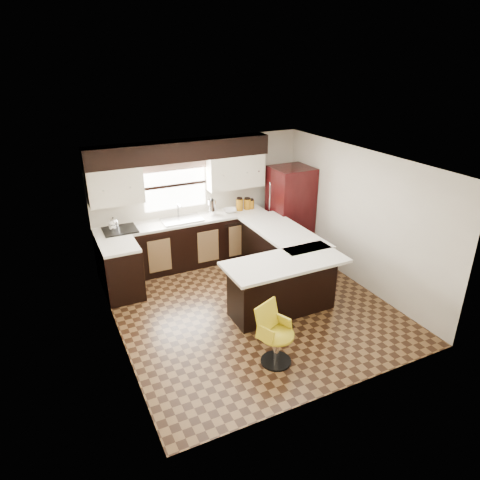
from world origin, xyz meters
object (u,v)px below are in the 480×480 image
peninsula_long (279,256)px  refrigerator (290,211)px  peninsula_return (282,287)px  bar_chair (277,336)px

peninsula_long → refrigerator: bearing=50.0°
peninsula_long → peninsula_return: 1.11m
peninsula_return → refrigerator: 2.38m
refrigerator → bar_chair: refrigerator is taller
bar_chair → peninsula_long: bearing=35.5°
peninsula_long → peninsula_return: (-0.53, -0.97, 0.00)m
peninsula_long → peninsula_return: same height
peninsula_return → refrigerator: bearing=55.5°
refrigerator → bar_chair: size_ratio=2.11×
refrigerator → bar_chair: (-2.03, -2.97, -0.47)m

